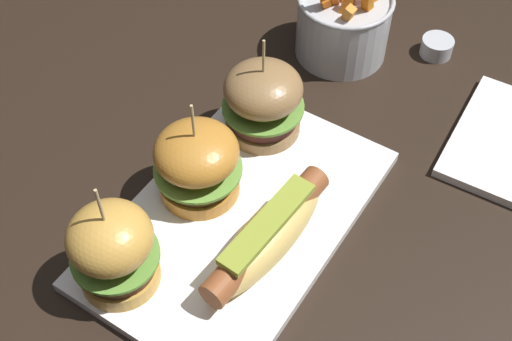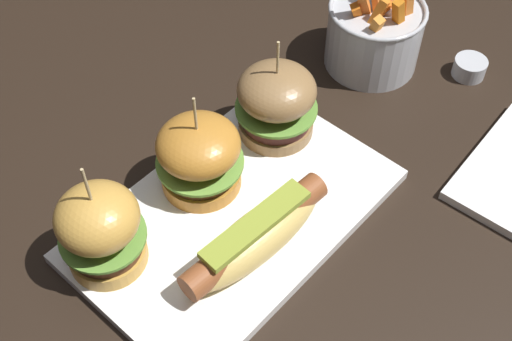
# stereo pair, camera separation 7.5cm
# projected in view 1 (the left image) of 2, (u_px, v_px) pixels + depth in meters

# --- Properties ---
(ground_plane) EXTENTS (3.00, 3.00, 0.00)m
(ground_plane) POSITION_uv_depth(u_px,v_px,m) (239.00, 221.00, 0.77)
(ground_plane) COLOR black
(platter_main) EXTENTS (0.36, 0.23, 0.01)m
(platter_main) POSITION_uv_depth(u_px,v_px,m) (239.00, 217.00, 0.76)
(platter_main) COLOR white
(platter_main) RESTS_ON ground
(hot_dog) EXTENTS (0.19, 0.07, 0.05)m
(hot_dog) POSITION_uv_depth(u_px,v_px,m) (267.00, 235.00, 0.71)
(hot_dog) COLOR #D7B45F
(hot_dog) RESTS_ON platter_main
(slider_left) EXTENTS (0.09, 0.09, 0.15)m
(slider_left) POSITION_uv_depth(u_px,v_px,m) (113.00, 249.00, 0.67)
(slider_left) COLOR gold
(slider_left) RESTS_ON platter_main
(slider_center) EXTENTS (0.10, 0.10, 0.14)m
(slider_center) POSITION_uv_depth(u_px,v_px,m) (197.00, 163.00, 0.75)
(slider_center) COLOR #BC792B
(slider_center) RESTS_ON platter_main
(slider_right) EXTENTS (0.10, 0.10, 0.14)m
(slider_right) POSITION_uv_depth(u_px,v_px,m) (263.00, 100.00, 0.81)
(slider_right) COLOR olive
(slider_right) RESTS_ON platter_main
(fries_bucket) EXTENTS (0.13, 0.13, 0.14)m
(fries_bucket) POSITION_uv_depth(u_px,v_px,m) (343.00, 24.00, 0.92)
(fries_bucket) COLOR #B7BABF
(fries_bucket) RESTS_ON ground
(sauce_ramekin) EXTENTS (0.04, 0.04, 0.03)m
(sauce_ramekin) POSITION_uv_depth(u_px,v_px,m) (437.00, 46.00, 0.94)
(sauce_ramekin) COLOR #B7BABF
(sauce_ramekin) RESTS_ON ground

